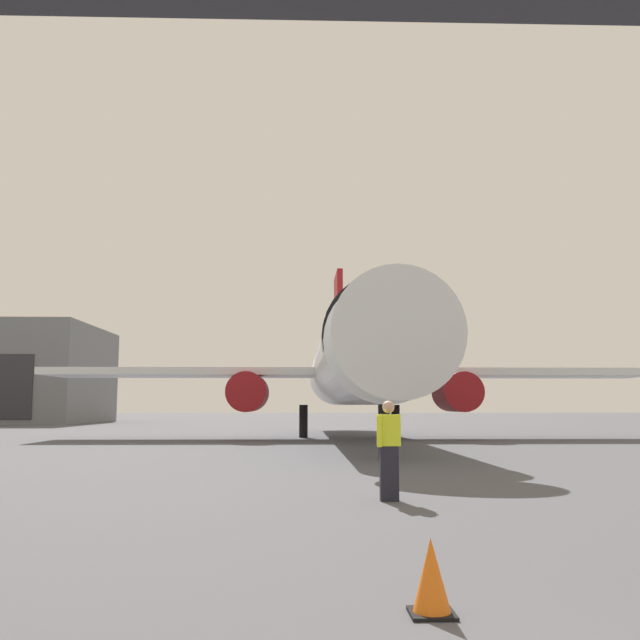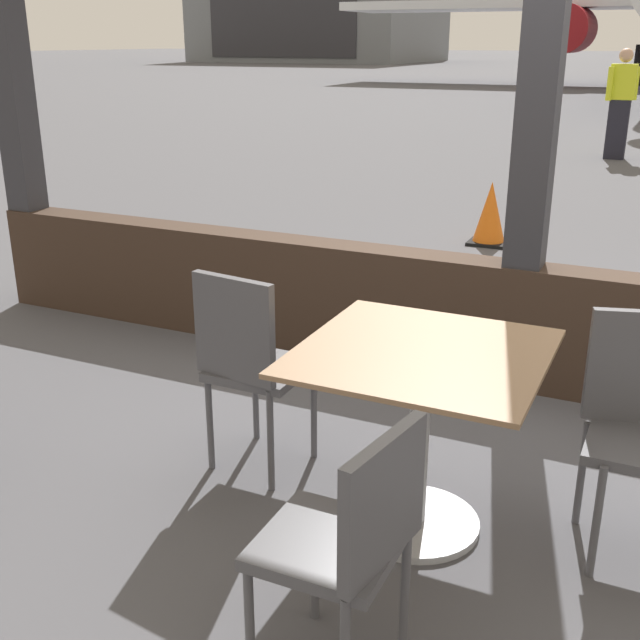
# 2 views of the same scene
# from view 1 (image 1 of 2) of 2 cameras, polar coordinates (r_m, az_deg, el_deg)

# --- Properties ---
(ground_plane) EXTENTS (220.00, 220.00, 0.00)m
(ground_plane) POSITION_cam_1_polar(r_m,az_deg,el_deg) (42.62, 0.96, -9.29)
(ground_plane) COLOR #4C4C51
(airplane) EXTENTS (30.30, 30.47, 10.50)m
(airplane) POSITION_cam_1_polar(r_m,az_deg,el_deg) (33.16, 2.83, -3.75)
(airplane) COLOR silver
(airplane) RESTS_ON ground
(ground_crew_worker) EXTENTS (0.46, 0.40, 1.74)m
(ground_crew_worker) POSITION_cam_1_polar(r_m,az_deg,el_deg) (12.39, 5.72, -10.54)
(ground_crew_worker) COLOR black
(ground_crew_worker) RESTS_ON ground
(traffic_cone) EXTENTS (0.36, 0.36, 0.60)m
(traffic_cone) POSITION_cam_1_polar(r_m,az_deg,el_deg) (5.96, 9.19, -20.35)
(traffic_cone) COLOR orange
(traffic_cone) RESTS_ON ground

